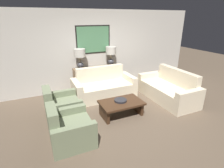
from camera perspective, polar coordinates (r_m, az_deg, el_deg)
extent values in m
plane|color=brown|center=(4.56, 4.11, -10.85)|extent=(20.00, 20.00, 0.00)
cube|color=beige|center=(6.14, -6.15, 10.79)|extent=(7.82, 0.10, 2.65)
cube|color=black|center=(6.04, -6.11, 14.22)|extent=(1.18, 0.01, 0.92)
cube|color=#4C7F56|center=(6.03, -6.09, 14.21)|extent=(1.10, 0.02, 0.84)
cube|color=brown|center=(6.13, -5.01, 1.86)|extent=(1.57, 0.39, 0.80)
cylinder|color=#333338|center=(5.86, -10.18, 4.95)|extent=(0.18, 0.18, 0.02)
sphere|color=#333338|center=(5.83, -10.25, 6.07)|extent=(0.21, 0.21, 0.21)
cylinder|color=#8C7A51|center=(5.78, -10.37, 7.91)|extent=(0.02, 0.02, 0.17)
cylinder|color=#B2ADA3|center=(5.74, -10.51, 9.97)|extent=(0.36, 0.36, 0.25)
cylinder|color=#333338|center=(6.19, -0.35, 6.17)|extent=(0.18, 0.18, 0.02)
sphere|color=#333338|center=(6.17, -0.35, 7.23)|extent=(0.21, 0.21, 0.21)
cylinder|color=#8C7A51|center=(6.12, -0.35, 8.98)|extent=(0.02, 0.02, 0.17)
cylinder|color=#B2ADA3|center=(6.08, -0.36, 10.92)|extent=(0.36, 0.36, 0.25)
cube|color=beige|center=(5.50, -2.19, -2.38)|extent=(1.57, 0.72, 0.44)
cube|color=beige|center=(5.80, -3.90, 1.39)|extent=(1.57, 0.18, 0.92)
cube|color=beige|center=(5.31, -11.39, -2.62)|extent=(0.18, 0.90, 0.62)
cube|color=beige|center=(5.89, 5.39, 0.14)|extent=(0.18, 0.90, 0.62)
cube|color=beige|center=(5.60, 16.70, -2.85)|extent=(0.72, 1.57, 0.44)
cube|color=beige|center=(5.81, 20.34, 0.10)|extent=(0.18, 1.57, 0.92)
cube|color=beige|center=(6.25, 12.29, 0.97)|extent=(0.90, 0.18, 0.62)
cube|color=beige|center=(5.07, 23.95, -5.28)|extent=(0.90, 0.18, 0.62)
cube|color=#3D2616|center=(4.49, 3.07, -6.11)|extent=(1.08, 0.68, 0.05)
cube|color=#3D2616|center=(4.41, -2.58, -9.47)|extent=(0.07, 0.55, 0.33)
cube|color=#3D2616|center=(4.80, 8.15, -7.02)|extent=(0.07, 0.55, 0.33)
cylinder|color=#232328|center=(4.50, 2.79, -5.34)|extent=(0.32, 0.32, 0.05)
cube|color=#707A5B|center=(4.63, -14.54, -7.97)|extent=(0.65, 0.62, 0.42)
cube|color=#707A5B|center=(4.50, -19.99, -6.51)|extent=(0.18, 0.62, 0.83)
cube|color=#707A5B|center=(4.25, -14.90, -9.54)|extent=(0.83, 0.14, 0.58)
cube|color=#707A5B|center=(4.92, -16.47, -5.33)|extent=(0.83, 0.14, 0.58)
cube|color=#707A5B|center=(3.79, -11.72, -14.75)|extent=(0.65, 0.62, 0.42)
cube|color=#707A5B|center=(3.64, -18.49, -13.26)|extent=(0.18, 0.62, 0.83)
cube|color=#707A5B|center=(3.43, -11.83, -17.43)|extent=(0.83, 0.14, 0.58)
cube|color=#707A5B|center=(4.05, -14.31, -11.11)|extent=(0.83, 0.14, 0.58)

